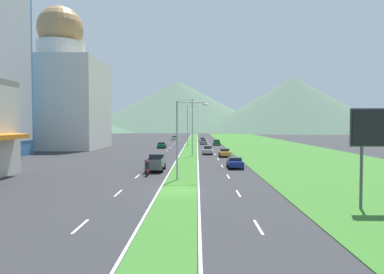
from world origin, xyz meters
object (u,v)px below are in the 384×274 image
(street_lamp_near, at_px, (181,134))
(pickup_truck_0, at_px, (156,163))
(car_7, at_px, (162,145))
(car_3, at_px, (217,142))
(car_0, at_px, (174,138))
(street_lamp_mid, at_px, (191,124))
(car_1, at_px, (203,142))
(car_4, at_px, (202,140))
(car_6, at_px, (208,150))
(car_5, at_px, (235,163))
(car_2, at_px, (225,152))
(street_lamp_far, at_px, (189,123))
(motorcycle_rider, at_px, (147,170))

(street_lamp_near, relative_size, pickup_truck_0, 1.53)
(pickup_truck_0, bearing_deg, car_7, 4.79)
(car_3, bearing_deg, car_0, -156.93)
(street_lamp_mid, bearing_deg, car_1, 85.37)
(car_3, distance_m, pickup_truck_0, 53.03)
(street_lamp_near, height_order, car_4, street_lamp_near)
(car_6, height_order, pickup_truck_0, pickup_truck_0)
(car_1, relative_size, car_5, 1.04)
(car_6, relative_size, pickup_truck_0, 0.78)
(car_0, bearing_deg, car_1, -159.66)
(street_lamp_mid, relative_size, car_3, 2.54)
(car_7, bearing_deg, car_5, -160.42)
(car_2, height_order, car_5, car_2)
(car_4, height_order, pickup_truck_0, pickup_truck_0)
(car_1, xyz_separation_m, car_7, (-10.49, -15.84, 0.00))
(car_1, relative_size, car_3, 1.03)
(car_0, xyz_separation_m, car_4, (10.21, -14.44, -0.02))
(pickup_truck_0, bearing_deg, car_2, -28.58)
(street_lamp_mid, bearing_deg, car_3, 78.56)
(car_2, height_order, car_7, car_2)
(car_6, distance_m, pickup_truck_0, 24.78)
(car_7, height_order, pickup_truck_0, pickup_truck_0)
(car_7, bearing_deg, car_6, -148.20)
(car_2, bearing_deg, street_lamp_near, -14.18)
(car_5, xyz_separation_m, car_7, (-13.68, 38.46, 0.01))
(street_lamp_far, xyz_separation_m, car_3, (7.63, 5.76, -5.28))
(car_6, bearing_deg, car_3, 173.14)
(car_7, height_order, motorcycle_rider, motorcycle_rider)
(car_4, distance_m, motorcycle_rider, 75.26)
(car_1, bearing_deg, car_4, -179.68)
(street_lamp_near, xyz_separation_m, car_7, (-6.95, 48.49, -4.10))
(car_1, bearing_deg, street_lamp_far, -21.03)
(street_lamp_near, xyz_separation_m, motorcycle_rider, (-3.92, 2.73, -4.11))
(car_3, xyz_separation_m, pickup_truck_0, (-10.64, -51.95, 0.19))
(car_0, xyz_separation_m, car_5, (13.47, -82.04, -0.02))
(car_5, distance_m, car_6, 21.47)
(street_lamp_near, bearing_deg, car_1, 86.85)
(motorcycle_rider, bearing_deg, car_1, -6.91)
(motorcycle_rider, bearing_deg, street_lamp_near, -124.86)
(street_lamp_mid, xyz_separation_m, street_lamp_far, (-1.03, 26.87, 0.14))
(street_lamp_near, bearing_deg, car_6, 83.23)
(car_0, distance_m, car_1, 29.59)
(car_3, relative_size, car_4, 0.98)
(street_lamp_near, xyz_separation_m, car_4, (3.47, 77.63, -4.11))
(street_lamp_near, relative_size, car_3, 2.02)
(street_lamp_far, bearing_deg, car_0, 99.24)
(car_2, bearing_deg, street_lamp_mid, -96.40)
(car_1, height_order, car_2, car_2)
(street_lamp_near, xyz_separation_m, car_5, (6.73, 10.02, -4.10))
(car_3, height_order, pickup_truck_0, pickup_truck_0)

